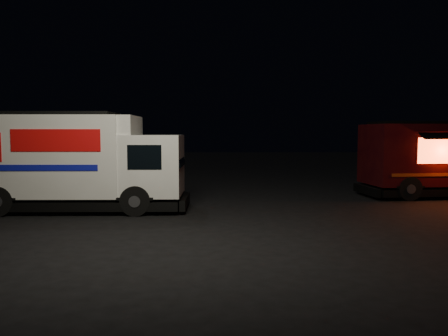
% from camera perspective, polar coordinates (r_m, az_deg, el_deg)
% --- Properties ---
extents(ground, '(80.00, 80.00, 0.00)m').
position_cam_1_polar(ground, '(12.14, -0.86, -6.36)').
color(ground, black).
rests_on(ground, ground).
extents(white_truck, '(6.44, 2.23, 2.91)m').
position_cam_1_polar(white_truck, '(13.70, -18.34, 0.80)').
color(white_truck, white).
rests_on(white_truck, ground).
extents(red_truck, '(6.01, 2.68, 2.72)m').
position_cam_1_polar(red_truck, '(17.81, 26.55, 1.06)').
color(red_truck, '#3B0A0A').
rests_on(red_truck, ground).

